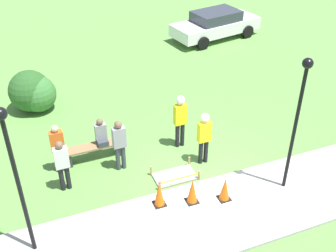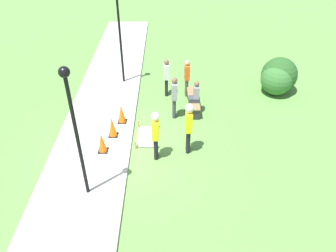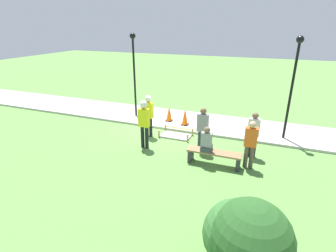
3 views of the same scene
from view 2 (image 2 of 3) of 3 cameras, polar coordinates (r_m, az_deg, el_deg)
name	(u,v)px [view 2 (image 2 of 3)]	position (r m, az deg, el deg)	size (l,w,h in m)	color
ground_plane	(131,151)	(11.57, -6.54, -4.42)	(60.00, 60.00, 0.00)	#5B8E42
sidewalk	(91,150)	(11.77, -13.21, -4.17)	(28.00, 2.74, 0.10)	#ADAAA3
wet_concrete_patch	(147,137)	(12.13, -3.65, -1.86)	(1.32, 0.79, 0.33)	gray
traffic_cone_near_patch	(122,114)	(12.70, -8.10, 2.15)	(0.34, 0.34, 0.77)	black
traffic_cone_far_patch	(112,127)	(12.00, -9.66, -0.15)	(0.34, 0.34, 0.79)	black
traffic_cone_sidewalk_edge	(102,143)	(11.36, -11.42, -2.86)	(0.34, 0.34, 0.73)	black
park_bench	(193,101)	(13.66, 4.41, 4.40)	(1.84, 0.44, 0.51)	#2D2D33
person_seated_on_bench	(195,94)	(13.17, 4.81, 5.64)	(0.36, 0.44, 0.89)	#383D47
worker_supervisor	(189,124)	(10.84, 3.64, 0.42)	(0.40, 0.28, 1.92)	black
worker_assistant	(156,132)	(10.60, -2.19, -0.98)	(0.40, 0.26, 1.81)	black
bystander_in_orange_shirt	(187,76)	(14.34, 3.32, 8.70)	(0.40, 0.22, 1.67)	brown
bystander_in_gray_shirt	(166,75)	(14.32, -0.29, 8.80)	(0.40, 0.22, 1.69)	black
bystander_in_white_shirt	(174,95)	(12.74, 1.10, 5.39)	(0.40, 0.23, 1.75)	#383D47
lamppost_near	(73,118)	(8.60, -16.15, 1.32)	(0.28, 0.28, 4.06)	black
lamppost_far	(119,26)	(14.84, -8.50, 16.85)	(0.28, 0.28, 4.06)	black
shrub_rounded_near	(279,75)	(15.54, 18.78, 8.40)	(1.58, 1.58, 1.58)	#285623
shrub_rounded_mid	(277,79)	(15.33, 18.43, 7.72)	(1.40, 1.40, 1.40)	#387033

